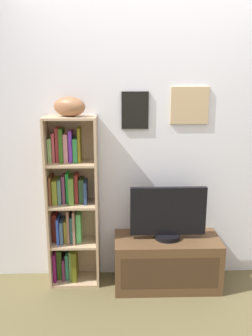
# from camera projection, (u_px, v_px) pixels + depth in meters

# --- Properties ---
(back_wall) EXTENTS (4.80, 0.08, 2.49)m
(back_wall) POSITION_uv_depth(u_px,v_px,m) (156.00, 142.00, 3.19)
(back_wall) COLOR silver
(back_wall) RESTS_ON ground
(bookshelf) EXTENTS (0.43, 0.26, 1.49)m
(bookshelf) POSITION_uv_depth(u_px,v_px,m) (70.00, 205.00, 3.17)
(bookshelf) COLOR tan
(bookshelf) RESTS_ON ground
(football) EXTENTS (0.32, 0.26, 0.16)m
(football) POSITION_uv_depth(u_px,v_px,m) (69.00, 107.00, 2.93)
(football) COLOR brown
(football) RESTS_ON bookshelf
(tv_stand) EXTENTS (0.91, 0.42, 0.44)m
(tv_stand) POSITION_uv_depth(u_px,v_px,m) (167.00, 261.00, 3.21)
(tv_stand) COLOR brown
(tv_stand) RESTS_ON ground
(television) EXTENTS (0.64, 0.22, 0.46)m
(television) POSITION_uv_depth(u_px,v_px,m) (168.00, 214.00, 3.10)
(television) COLOR black
(television) RESTS_ON tv_stand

